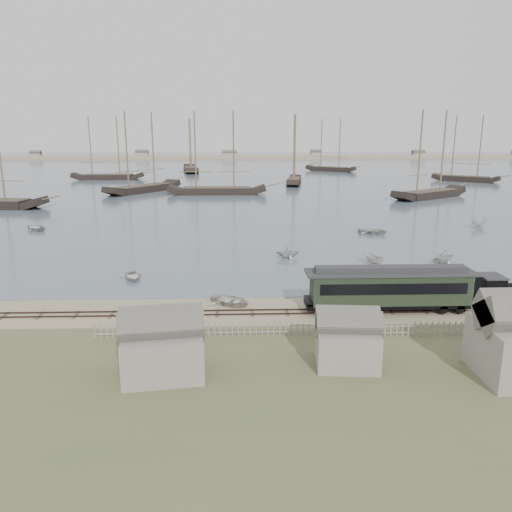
{
  "coord_description": "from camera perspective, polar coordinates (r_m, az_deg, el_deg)",
  "views": [
    {
      "loc": [
        -5.12,
        -42.35,
        15.17
      ],
      "look_at": [
        -3.47,
        4.2,
        3.5
      ],
      "focal_mm": 35.0,
      "sensor_mm": 36.0,
      "label": 1
    }
  ],
  "objects": [
    {
      "name": "schooner_8",
      "position": [
        198.08,
        8.6,
        12.43
      ],
      "size": [
        18.99,
        14.77,
        20.0
      ],
      "primitive_type": null,
      "rotation": [
        0.0,
        0.0,
        -0.59
      ],
      "color": "black",
      "rests_on": "harbor_water"
    },
    {
      "name": "schooner_6",
      "position": [
        168.92,
        -16.8,
        11.75
      ],
      "size": [
        22.74,
        5.84,
        20.0
      ],
      "primitive_type": null,
      "rotation": [
        0.0,
        0.0,
        0.03
      ],
      "color": "black",
      "rests_on": "harbor_water"
    },
    {
      "name": "rowboat_4",
      "position": [
        62.75,
        20.67,
        -0.05
      ],
      "size": [
        3.58,
        3.78,
        1.57
      ],
      "primitive_type": "imported",
      "rotation": [
        0.0,
        0.0,
        5.14
      ],
      "color": "#B9B7B0",
      "rests_on": "harbor_water"
    },
    {
      "name": "rowboat_3",
      "position": [
        77.74,
        13.19,
        2.83
      ],
      "size": [
        4.58,
        5.29,
        0.92
      ],
      "primitive_type": "imported",
      "rotation": [
        0.0,
        0.0,
        1.19
      ],
      "color": "#B9B7B0",
      "rests_on": "harbor_water"
    },
    {
      "name": "ground",
      "position": [
        45.28,
        4.6,
        -5.56
      ],
      "size": [
        600.0,
        600.0,
        0.0
      ],
      "primitive_type": "plane",
      "color": "tan",
      "rests_on": "ground"
    },
    {
      "name": "rail_track",
      "position": [
        43.4,
        4.9,
        -6.39
      ],
      "size": [
        120.0,
        1.8,
        0.16
      ],
      "color": "#32211B",
      "rests_on": "ground"
    },
    {
      "name": "passenger_coach",
      "position": [
        44.3,
        15.01,
        -3.44
      ],
      "size": [
        14.44,
        2.79,
        3.51
      ],
      "color": "black",
      "rests_on": "ground"
    },
    {
      "name": "schooner_5",
      "position": [
        168.49,
        23.08,
        11.23
      ],
      "size": [
        18.57,
        15.3,
        20.0
      ],
      "primitive_type": null,
      "rotation": [
        0.0,
        0.0,
        -0.63
      ],
      "color": "black",
      "rests_on": "harbor_water"
    },
    {
      "name": "schooner_1",
      "position": [
        131.39,
        -12.94,
        11.49
      ],
      "size": [
        17.89,
        22.54,
        20.0
      ],
      "primitive_type": null,
      "rotation": [
        0.0,
        0.0,
        0.97
      ],
      "color": "black",
      "rests_on": "harbor_water"
    },
    {
      "name": "beached_dinghy",
      "position": [
        45.03,
        -2.93,
        -5.1
      ],
      "size": [
        4.46,
        4.79,
        0.81
      ],
      "primitive_type": "imported",
      "rotation": [
        0.0,
        0.0,
        1.0
      ],
      "color": "#B9B7B0",
      "rests_on": "ground"
    },
    {
      "name": "far_spit",
      "position": [
        292.79,
        -1.05,
        11.09
      ],
      "size": [
        500.0,
        20.0,
        1.8
      ],
      "primitive_type": "cube",
      "color": "tan",
      "rests_on": "ground"
    },
    {
      "name": "schooner_3",
      "position": [
        147.54,
        4.43,
        12.04
      ],
      "size": [
        6.88,
        18.2,
        20.0
      ],
      "primitive_type": null,
      "rotation": [
        0.0,
        0.0,
        1.41
      ],
      "color": "black",
      "rests_on": "harbor_water"
    },
    {
      "name": "schooner_4",
      "position": [
        123.31,
        19.55,
        10.9
      ],
      "size": [
        21.84,
        17.08,
        20.0
      ],
      "primitive_type": null,
      "rotation": [
        0.0,
        0.0,
        0.59
      ],
      "color": "black",
      "rests_on": "harbor_water"
    },
    {
      "name": "shed_mid",
      "position": [
        34.67,
        10.26,
        -12.12
      ],
      "size": [
        4.0,
        3.5,
        3.6
      ],
      "primitive_type": null,
      "color": "gray",
      "rests_on": "ground"
    },
    {
      "name": "rowboat_0",
      "position": [
        54.01,
        -13.92,
        -2.22
      ],
      "size": [
        4.05,
        3.49,
        0.71
      ],
      "primitive_type": "imported",
      "rotation": [
        0.0,
        0.0,
        0.37
      ],
      "color": "#B9B7B0",
      "rests_on": "harbor_water"
    },
    {
      "name": "rowboat_2",
      "position": [
        59.57,
        13.23,
        -0.42
      ],
      "size": [
        3.31,
        2.28,
        1.2
      ],
      "primitive_type": "imported",
      "rotation": [
        0.0,
        0.0,
        3.54
      ],
      "color": "#B9B7B0",
      "rests_on": "harbor_water"
    },
    {
      "name": "rowboat_1",
      "position": [
        61.22,
        3.65,
        0.49
      ],
      "size": [
        2.88,
        3.23,
        1.54
      ],
      "primitive_type": "imported",
      "rotation": [
        0.0,
        0.0,
        1.71
      ],
      "color": "#B9B7B0",
      "rests_on": "harbor_water"
    },
    {
      "name": "rowboat_5",
      "position": [
        88.4,
        24.15,
        3.45
      ],
      "size": [
        3.33,
        3.75,
        1.42
      ],
      "primitive_type": "imported",
      "rotation": [
        0.0,
        0.0,
        2.23
      ],
      "color": "#B9B7B0",
      "rests_on": "harbor_water"
    },
    {
      "name": "rowboat_6",
      "position": [
        86.09,
        -23.93,
        3.05
      ],
      "size": [
        5.27,
        5.32,
        0.91
      ],
      "primitive_type": "imported",
      "rotation": [
        0.0,
        0.0,
        3.95
      ],
      "color": "#B9B7B0",
      "rests_on": "harbor_water"
    },
    {
      "name": "schooner_7",
      "position": [
        194.85,
        -7.54,
        12.44
      ],
      "size": [
        8.73,
        24.22,
        20.0
      ],
      "primitive_type": null,
      "rotation": [
        0.0,
        0.0,
        1.71
      ],
      "color": "black",
      "rests_on": "harbor_water"
    },
    {
      "name": "harbor_water",
      "position": [
        212.96,
        -0.66,
        9.98
      ],
      "size": [
        600.0,
        336.0,
        0.06
      ],
      "primitive_type": "cube",
      "color": "#414F5D",
      "rests_on": "ground"
    },
    {
      "name": "schooner_2",
      "position": [
        123.81,
        -4.55,
        11.65
      ],
      "size": [
        24.14,
        5.66,
        20.0
      ],
      "primitive_type": null,
      "rotation": [
        0.0,
        0.0,
        -0.0
      ],
      "color": "black",
      "rests_on": "harbor_water"
    },
    {
      "name": "shed_left",
      "position": [
        33.4,
        -10.49,
        -13.2
      ],
      "size": [
        5.0,
        4.0,
        4.1
      ],
      "primitive_type": null,
      "color": "gray",
      "rests_on": "ground"
    },
    {
      "name": "picket_fence_east",
      "position": [
        41.9,
        23.26,
        -8.37
      ],
      "size": [
        15.0,
        0.1,
        1.2
      ],
      "primitive_type": null,
      "color": "gray",
      "rests_on": "ground"
    },
    {
      "name": "picket_fence_west",
      "position": [
        38.5,
        -3.98,
        -9.18
      ],
      "size": [
        19.0,
        0.1,
        1.2
      ],
      "primitive_type": null,
      "color": "gray",
      "rests_on": "ground"
    }
  ]
}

